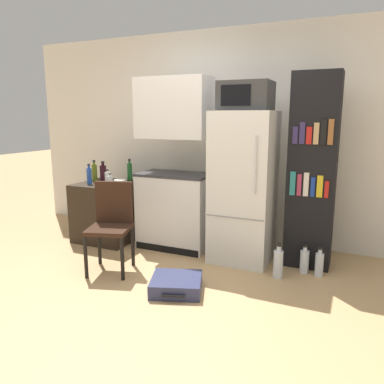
{
  "coord_description": "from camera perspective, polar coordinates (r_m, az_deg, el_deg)",
  "views": [
    {
      "loc": [
        1.41,
        -2.5,
        1.55
      ],
      "look_at": [
        -0.08,
        0.85,
        0.8
      ],
      "focal_mm": 35.0,
      "sensor_mm": 36.0,
      "label": 1
    }
  ],
  "objects": [
    {
      "name": "side_table",
      "position": [
        4.87,
        -12.66,
        -2.89
      ],
      "size": [
        0.71,
        0.67,
        0.73
      ],
      "color": "#2D2319",
      "rests_on": "ground_plane"
    },
    {
      "name": "bottle_green_tall",
      "position": [
        4.92,
        -9.48,
        3.12
      ],
      "size": [
        0.06,
        0.06,
        0.28
      ],
      "color": "#1E6028",
      "rests_on": "side_table"
    },
    {
      "name": "refrigerator",
      "position": [
        4.02,
        7.85,
        0.67
      ],
      "size": [
        0.63,
        0.63,
        1.6
      ],
      "color": "silver",
      "rests_on": "ground_plane"
    },
    {
      "name": "bottle_olive_oil",
      "position": [
        4.93,
        -14.64,
        2.89
      ],
      "size": [
        0.07,
        0.07,
        0.28
      ],
      "color": "#566619",
      "rests_on": "side_table"
    },
    {
      "name": "bottle_milk_white",
      "position": [
        4.78,
        -12.73,
        2.19
      ],
      "size": [
        0.07,
        0.07,
        0.17
      ],
      "color": "white",
      "rests_on": "side_table"
    },
    {
      "name": "water_bottle_middle",
      "position": [
        3.79,
        13.0,
        -10.51
      ],
      "size": [
        0.09,
        0.09,
        0.35
      ],
      "color": "silver",
      "rests_on": "ground_plane"
    },
    {
      "name": "bookshelf",
      "position": [
        4.0,
        17.84,
        2.87
      ],
      "size": [
        0.46,
        0.34,
        1.97
      ],
      "color": "black",
      "rests_on": "ground_plane"
    },
    {
      "name": "bottle_wine_dark",
      "position": [
        4.93,
        -13.38,
        2.87
      ],
      "size": [
        0.08,
        0.08,
        0.26
      ],
      "color": "black",
      "rests_on": "side_table"
    },
    {
      "name": "microwave",
      "position": [
        3.96,
        8.22,
        14.27
      ],
      "size": [
        0.52,
        0.41,
        0.29
      ],
      "color": "#333333",
      "rests_on": "refrigerator"
    },
    {
      "name": "bottle_blue_soda",
      "position": [
        4.74,
        -15.4,
        2.41
      ],
      "size": [
        0.06,
        0.06,
        0.25
      ],
      "color": "#1E47A3",
      "rests_on": "side_table"
    },
    {
      "name": "suitcase_large_flat",
      "position": [
        3.47,
        -2.4,
        -13.88
      ],
      "size": [
        0.56,
        0.54,
        0.13
      ],
      "rotation": [
        0.0,
        0.0,
        0.34
      ],
      "color": "navy",
      "rests_on": "ground_plane"
    },
    {
      "name": "ground_plane",
      "position": [
        3.26,
        -4.94,
        -16.89
      ],
      "size": [
        24.0,
        24.0,
        0.0
      ],
      "primitive_type": "plane",
      "color": "tan"
    },
    {
      "name": "water_bottle_front",
      "position": [
        3.98,
        16.76,
        -10.01
      ],
      "size": [
        0.09,
        0.09,
        0.3
      ],
      "color": "silver",
      "rests_on": "ground_plane"
    },
    {
      "name": "bowl",
      "position": [
        4.75,
        -10.87,
        1.6
      ],
      "size": [
        0.16,
        0.16,
        0.04
      ],
      "color": "silver",
      "rests_on": "side_table"
    },
    {
      "name": "water_bottle_back",
      "position": [
        3.94,
        18.82,
        -10.32
      ],
      "size": [
        0.08,
        0.08,
        0.3
      ],
      "color": "silver",
      "rests_on": "ground_plane"
    },
    {
      "name": "chair",
      "position": [
        3.88,
        -12.13,
        -4.0
      ],
      "size": [
        0.5,
        0.5,
        0.9
      ],
      "rotation": [
        0.0,
        0.0,
        0.3
      ],
      "color": "black",
      "rests_on": "ground_plane"
    },
    {
      "name": "kitchen_hutch",
      "position": [
        4.37,
        -2.63,
        3.08
      ],
      "size": [
        0.85,
        0.49,
        1.97
      ],
      "color": "white",
      "rests_on": "ground_plane"
    },
    {
      "name": "wall_back",
      "position": [
        4.67,
        9.06,
        8.18
      ],
      "size": [
        6.4,
        0.1,
        2.58
      ],
      "color": "white",
      "rests_on": "ground_plane"
    },
    {
      "name": "bottle_clear_short",
      "position": [
        4.58,
        -12.37,
        1.71
      ],
      "size": [
        0.06,
        0.06,
        0.15
      ],
      "color": "silver",
      "rests_on": "side_table"
    }
  ]
}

